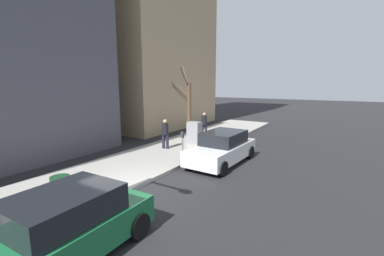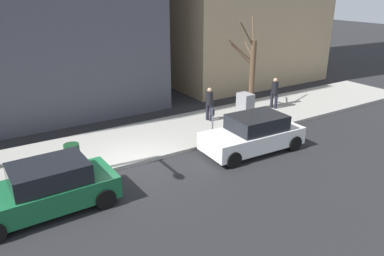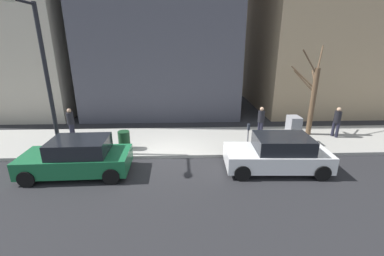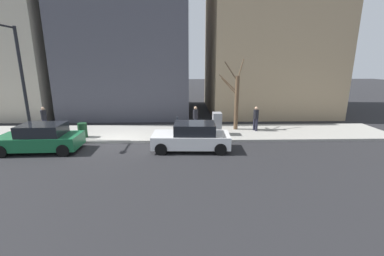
% 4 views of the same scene
% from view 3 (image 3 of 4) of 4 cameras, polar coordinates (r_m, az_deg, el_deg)
% --- Properties ---
extents(ground_plane, '(120.00, 120.00, 0.00)m').
position_cam_3_polar(ground_plane, '(12.03, -6.01, -6.79)').
color(ground_plane, '#232326').
extents(sidewalk, '(4.00, 36.00, 0.15)m').
position_cam_3_polar(sidewalk, '(13.83, -5.51, -2.94)').
color(sidewalk, '#9E9B93').
rests_on(sidewalk, ground).
extents(parked_car_white, '(2.06, 4.27, 1.52)m').
position_cam_3_polar(parked_car_white, '(11.25, 18.53, -5.48)').
color(parked_car_white, white).
rests_on(parked_car_white, ground).
extents(parked_car_green, '(2.01, 4.24, 1.52)m').
position_cam_3_polar(parked_car_green, '(11.34, -24.11, -6.01)').
color(parked_car_green, '#196038').
rests_on(parked_car_green, ground).
extents(parking_meter, '(0.14, 0.10, 1.35)m').
position_cam_3_polar(parking_meter, '(12.42, 12.34, -1.40)').
color(parking_meter, slate).
rests_on(parking_meter, sidewalk).
extents(utility_box, '(0.83, 0.61, 1.43)m').
position_cam_3_polar(utility_box, '(14.05, 21.51, -0.49)').
color(utility_box, '#A8A399').
rests_on(utility_box, sidewalk).
extents(streetlamp, '(1.97, 0.32, 6.50)m').
position_cam_3_polar(streetlamp, '(12.59, -30.28, 11.03)').
color(streetlamp, black).
rests_on(streetlamp, sidewalk).
extents(bare_tree, '(1.10, 1.76, 4.82)m').
position_cam_3_polar(bare_tree, '(15.50, 25.15, 6.08)').
color(bare_tree, brown).
rests_on(bare_tree, sidewalk).
extents(trash_bin, '(0.56, 0.56, 0.90)m').
position_cam_3_polar(trash_bin, '(12.91, -14.83, -2.62)').
color(trash_bin, '#14381E').
rests_on(trash_bin, sidewalk).
extents(pedestrian_near_meter, '(0.38, 0.36, 1.66)m').
position_cam_3_polar(pedestrian_near_meter, '(15.99, 29.53, 1.48)').
color(pedestrian_near_meter, '#1E1E2D').
rests_on(pedestrian_near_meter, sidewalk).
extents(pedestrian_midblock, '(0.39, 0.36, 1.66)m').
position_cam_3_polar(pedestrian_midblock, '(14.50, 15.07, 1.75)').
color(pedestrian_midblock, '#1E1E2D').
rests_on(pedestrian_midblock, sidewalk).
extents(pedestrian_far_corner, '(0.40, 0.36, 1.66)m').
position_cam_3_polar(pedestrian_far_corner, '(15.12, -25.34, 1.25)').
color(pedestrian_far_corner, '#1E1E2D').
rests_on(pedestrian_far_corner, sidewalk).
extents(office_block_center, '(10.69, 10.69, 14.76)m').
position_cam_3_polar(office_block_center, '(21.84, -6.65, 24.46)').
color(office_block_center, '#4C4C56').
rests_on(office_block_center, ground).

